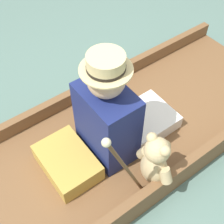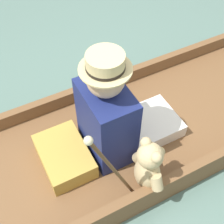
{
  "view_description": "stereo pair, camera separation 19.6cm",
  "coord_description": "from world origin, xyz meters",
  "views": [
    {
      "loc": [
        1.05,
        -0.79,
        2.0
      ],
      "look_at": [
        0.03,
        -0.04,
        0.49
      ],
      "focal_mm": 50.0,
      "sensor_mm": 36.0,
      "label": 1
    },
    {
      "loc": [
        1.15,
        -0.63,
        2.0
      ],
      "look_at": [
        0.03,
        -0.04,
        0.49
      ],
      "focal_mm": 50.0,
      "sensor_mm": 36.0,
      "label": 2
    }
  ],
  "objects": [
    {
      "name": "seat_cushion",
      "position": [
        0.01,
        -0.39,
        0.19
      ],
      "size": [
        0.43,
        0.3,
        0.14
      ],
      "color": "#B7933D",
      "rests_on": "punt_boat"
    },
    {
      "name": "seated_person",
      "position": [
        0.03,
        -0.02,
        0.44
      ],
      "size": [
        0.4,
        0.7,
        0.84
      ],
      "rotation": [
        0.0,
        0.0,
        0.08
      ],
      "color": "white",
      "rests_on": "punt_boat"
    },
    {
      "name": "punt_boat",
      "position": [
        0.0,
        0.0,
        0.07
      ],
      "size": [
        1.05,
        2.99,
        0.24
      ],
      "color": "brown",
      "rests_on": "ground_plane"
    },
    {
      "name": "ground_plane",
      "position": [
        0.0,
        0.0,
        0.0
      ],
      "size": [
        16.0,
        16.0,
        0.0
      ],
      "primitive_type": "plane",
      "color": "slate"
    },
    {
      "name": "teddy_bear",
      "position": [
        0.4,
        0.02,
        0.33
      ],
      "size": [
        0.3,
        0.18,
        0.44
      ],
      "color": "tan",
      "rests_on": "punt_boat"
    },
    {
      "name": "wine_glass",
      "position": [
        -0.34,
        0.23,
        0.19
      ],
      "size": [
        0.08,
        0.08,
        0.1
      ],
      "color": "silver",
      "rests_on": "punt_boat"
    },
    {
      "name": "walking_cane",
      "position": [
        0.42,
        -0.25,
        0.58
      ],
      "size": [
        0.04,
        0.3,
        0.79
      ],
      "color": "brown",
      "rests_on": "punt_boat"
    }
  ]
}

